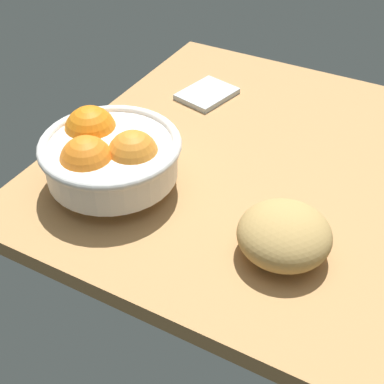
% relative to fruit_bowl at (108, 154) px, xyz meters
% --- Properties ---
extents(ground_plane, '(0.76, 0.65, 0.03)m').
position_rel_fruit_bowl_xyz_m(ground_plane, '(-0.18, 0.17, -0.08)').
color(ground_plane, '#B4814D').
extents(fruit_bowl, '(0.23, 0.23, 0.12)m').
position_rel_fruit_bowl_xyz_m(fruit_bowl, '(0.00, 0.00, 0.00)').
color(fruit_bowl, white).
rests_on(fruit_bowl, ground).
extents(bread_loaf, '(0.19, 0.19, 0.07)m').
position_rel_fruit_bowl_xyz_m(bread_loaf, '(0.01, 0.31, -0.02)').
color(bread_loaf, tan).
rests_on(bread_loaf, ground).
extents(napkin_folded, '(0.13, 0.11, 0.01)m').
position_rel_fruit_bowl_xyz_m(napkin_folded, '(-0.34, 0.01, -0.06)').
color(napkin_folded, silver).
rests_on(napkin_folded, ground).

